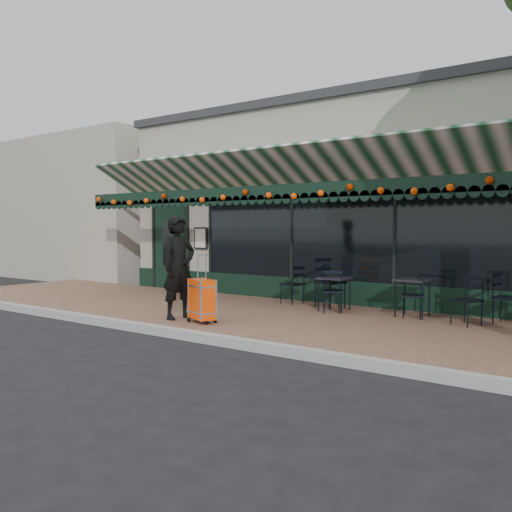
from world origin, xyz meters
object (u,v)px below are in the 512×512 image
Objects in this scene: chair_a_left at (413,296)px; chair_a_right at (508,299)px; suitcase at (202,300)px; chair_b_front at (333,292)px; cafe_table_b at (334,281)px; chair_a_front at (466,301)px; cafe_table_a at (412,283)px; chair_b_left at (292,285)px; chair_b_right at (330,283)px; woman at (179,267)px.

chair_a_left is 0.92× the size of chair_a_right.
suitcase reaches higher than chair_b_front.
chair_a_front is (2.50, -0.09, -0.18)m from cafe_table_b.
chair_a_front is at bearing 60.80° from chair_a_left.
cafe_table_a reaches higher than cafe_table_b.
chair_b_right reaches higher than chair_b_left.
chair_b_front reaches higher than cafe_table_a.
chair_a_left is (0.07, -0.15, -0.22)m from cafe_table_a.
chair_a_front is at bearing -27.00° from chair_b_front.
cafe_table_a is 1.59m from chair_a_right.
suitcase is 2.84m from chair_b_left.
chair_b_left is at bearing 163.75° from cafe_table_b.
chair_b_left reaches higher than chair_a_left.
chair_b_left is (0.61, 2.77, -0.50)m from woman.
chair_b_front is (1.25, -0.54, -0.01)m from chair_b_left.
chair_b_front is at bearing -153.29° from chair_a_front.
chair_a_front is 2.80m from chair_b_right.
cafe_table_b is at bearing 105.92° from chair_a_right.
chair_a_right reaches higher than cafe_table_a.
cafe_table_b is 2.51m from chair_a_front.
chair_b_left is 1.02× the size of chair_b_front.
suitcase is at bearing -122.69° from chair_a_front.
cafe_table_a is 1.48m from cafe_table_b.
woman reaches higher than cafe_table_b.
chair_b_left is 0.81× the size of chair_b_right.
cafe_table_a is 1.10m from chair_a_front.
chair_a_right is at bearing 7.27° from cafe_table_a.
chair_b_front is at bearing 75.97° from chair_b_left.
woman reaches higher than chair_a_front.
chair_a_front reaches higher than chair_a_left.
chair_b_front is at bearing 83.69° from suitcase.
chair_a_right reaches higher than chair_b_front.
cafe_table_b is at bearing 80.61° from chair_b_front.
chair_b_right is at bearing 99.55° from chair_a_right.
suitcase is 2.98m from chair_b_right.
cafe_table_a is 0.28m from chair_a_left.
woman is 4.21m from cafe_table_a.
chair_a_left is 0.99× the size of chair_b_front.
chair_b_left reaches higher than chair_b_front.
chair_b_left is at bearing -115.09° from chair_a_left.
chair_b_right is at bearing -164.47° from chair_a_front.
chair_a_right is 0.74m from chair_a_front.
suitcase reaches higher than cafe_table_b.
woman is 1.80× the size of chair_b_right.
cafe_table_a is at bearing 68.15° from suitcase.
woman is 2.23× the size of chair_a_front.
suitcase is 3.81m from cafe_table_a.
woman is 3.04m from cafe_table_b.
chair_b_left is (-1.18, 0.34, -0.18)m from cafe_table_b.
woman is at bearing -127.20° from chair_a_front.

